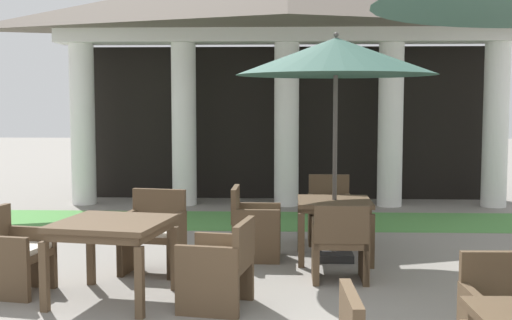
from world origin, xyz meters
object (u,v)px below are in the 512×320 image
patio_chair_mid_left_east (220,265)px  patio_chair_far_back_west (254,225)px  patio_table_mid_left (112,231)px  patio_table_far_back (334,208)px  patio_chair_mid_left_west (14,254)px  patio_chair_mid_left_north (154,235)px  patio_umbrella_far_back (336,58)px  patio_chair_far_back_south (340,244)px  patio_chair_far_back_north (330,212)px

patio_chair_mid_left_east → patio_chair_far_back_west: size_ratio=0.94×
patio_table_mid_left → patio_table_far_back: (2.19, 1.70, -0.05)m
patio_chair_mid_left_west → patio_chair_mid_left_east: bearing=90.0°
patio_table_mid_left → patio_chair_mid_left_north: patio_chair_mid_left_north is taller
patio_umbrella_far_back → patio_chair_far_back_south: bearing=-90.7°
patio_chair_mid_left_west → patio_chair_far_back_north: (3.23, 2.47, 0.02)m
patio_umbrella_far_back → patio_chair_far_back_west: patio_umbrella_far_back is taller
patio_chair_mid_left_north → patio_chair_mid_left_west: (-1.21, -0.84, -0.03)m
patio_chair_mid_left_north → patio_chair_far_back_west: patio_chair_mid_left_north is taller
patio_chair_mid_left_north → patio_chair_far_back_north: (2.02, 1.63, -0.02)m
patio_chair_mid_left_west → patio_table_far_back: patio_chair_mid_left_west is taller
patio_chair_far_back_south → patio_chair_far_back_west: (-0.94, 0.96, 0.01)m
patio_table_far_back → patio_chair_mid_left_east: bearing=-121.8°
patio_table_mid_left → patio_chair_far_back_north: size_ratio=1.28×
patio_umbrella_far_back → patio_chair_mid_left_west: bearing=-154.7°
patio_table_far_back → patio_chair_far_back_north: 0.97m
patio_umbrella_far_back → patio_chair_mid_left_north: bearing=-161.3°
patio_chair_mid_left_west → patio_chair_far_back_south: size_ratio=1.02×
patio_chair_far_back_west → patio_chair_far_back_north: bearing=135.0°
patio_chair_mid_left_west → patio_chair_far_back_north: patio_chair_far_back_north is taller
patio_table_far_back → patio_umbrella_far_back: bearing=0.0°
patio_chair_mid_left_west → patio_chair_far_back_west: bearing=134.2°
patio_table_mid_left → patio_chair_far_back_west: 2.14m
patio_chair_mid_left_north → patio_chair_far_back_south: 2.01m
patio_table_far_back → patio_chair_far_back_south: size_ratio=1.05×
patio_chair_mid_left_west → patio_chair_far_back_north: 4.06m
patio_table_mid_left → patio_table_far_back: size_ratio=1.31×
patio_chair_far_back_south → patio_chair_far_back_west: 1.34m
patio_chair_far_back_north → patio_chair_far_back_west: bearing=45.0°
patio_chair_far_back_north → patio_table_far_back: bearing=90.0°
patio_chair_mid_left_north → patio_chair_far_back_north: patio_chair_mid_left_north is taller
patio_table_far_back → patio_chair_mid_left_west: bearing=-154.7°
patio_chair_mid_left_east → patio_table_far_back: patio_chair_mid_left_east is taller
patio_chair_far_back_south → patio_chair_mid_left_west: bearing=-169.1°
patio_chair_far_back_west → patio_chair_far_back_north: (0.96, 0.94, 0.00)m
patio_chair_mid_left_north → patio_table_far_back: patio_chair_mid_left_north is taller
patio_table_far_back → patio_chair_far_back_south: bearing=-90.7°
patio_umbrella_far_back → patio_chair_far_back_south: 2.18m
patio_umbrella_far_back → patio_chair_far_back_west: size_ratio=3.10×
patio_chair_mid_left_west → patio_chair_far_back_south: (3.20, 0.58, 0.01)m
patio_chair_mid_left_north → patio_umbrella_far_back: patio_umbrella_far_back is taller
patio_chair_mid_left_east → patio_chair_mid_left_north: bearing=44.9°
patio_chair_far_back_south → patio_chair_far_back_north: (0.02, 1.89, 0.01)m
patio_chair_mid_left_west → patio_chair_mid_left_north: bearing=135.1°
patio_table_mid_left → patio_table_far_back: patio_table_mid_left is taller
patio_table_far_back → patio_chair_far_back_west: bearing=179.3°
patio_chair_mid_left_east → patio_chair_far_back_south: bearing=-40.7°
patio_umbrella_far_back → patio_chair_far_back_south: size_ratio=3.22×
patio_table_far_back → patio_chair_far_back_north: bearing=89.3°
patio_chair_far_back_west → patio_chair_mid_left_east: bearing=-6.1°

